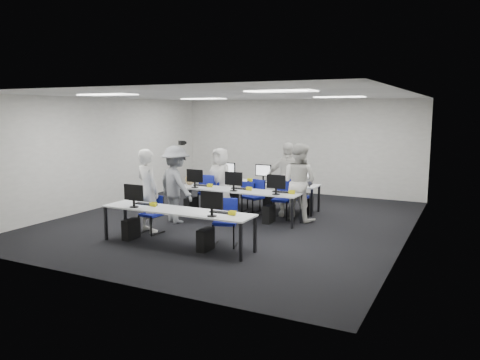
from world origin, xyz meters
The scene contains 23 objects.
room centered at (0.00, 0.00, 1.50)m, with size 9.00×9.02×3.00m.
ceiling_panels centered at (0.00, 0.00, 2.98)m, with size 5.20×4.60×0.02m.
desk_front centered at (0.00, -2.40, 0.68)m, with size 3.20×0.70×0.73m.
desk_mid centered at (0.00, 0.20, 0.68)m, with size 3.20×0.70×0.73m.
desk_back centered at (0.00, 1.60, 0.68)m, with size 3.20×0.70×0.73m.
equipment_front centered at (-0.19, -2.42, 0.36)m, with size 2.51×0.41×1.19m.
equipment_mid centered at (-0.19, 0.18, 0.36)m, with size 2.91×0.41×1.19m.
equipment_back centered at (0.19, 1.62, 0.36)m, with size 2.91×0.41×1.19m.
chair_0 centered at (-1.06, -1.82, 0.26)m, with size 0.44×0.47×0.81m.
chair_1 centered at (0.83, -1.92, 0.29)m, with size 0.58×0.60×0.92m.
chair_2 centered at (-1.13, 0.77, 0.29)m, with size 0.49×0.53×0.93m.
chair_3 centered at (0.15, 0.85, 0.28)m, with size 0.57×0.60×0.89m.
chair_4 centered at (0.95, 0.80, 0.28)m, with size 0.45×0.49×0.90m.
chair_5 centered at (-1.22, 0.96, 0.30)m, with size 0.50×0.54×0.95m.
chair_6 centered at (-0.07, 1.11, 0.26)m, with size 0.41×0.45×0.82m.
chair_7 centered at (1.24, 1.04, 0.31)m, with size 0.53×0.57×0.99m.
handbag centered at (-1.45, 0.32, 0.86)m, with size 0.32×0.20×0.26m, color tan.
student_0 centered at (-1.21, -1.72, 0.91)m, with size 0.67×0.44×1.83m, color beige.
student_1 centered at (1.39, 0.76, 0.94)m, with size 0.91×0.71×1.87m, color beige.
student_2 centered at (-0.97, 1.10, 0.83)m, with size 0.81×0.53×1.66m, color beige.
student_3 centered at (0.95, 1.11, 0.93)m, with size 1.09×0.45×1.86m, color beige.
photographer centered at (-1.15, -0.74, 0.92)m, with size 1.18×0.68×1.83m, color gray.
dslr_camera centered at (-1.08, -0.57, 1.89)m, with size 0.14×0.18×0.10m, color black.
Camera 1 is at (5.12, -9.83, 2.65)m, focal length 35.00 mm.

